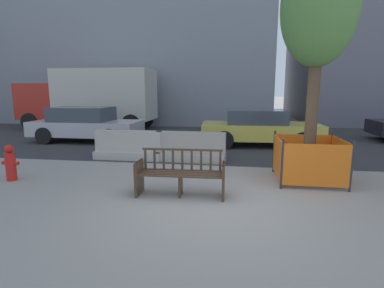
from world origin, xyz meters
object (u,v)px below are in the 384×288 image
street_bench (181,175)px  construction_fence (309,158)px  car_taxi_near (259,128)px  car_sedan_mid (86,124)px  jersey_barrier_left (129,147)px  fire_hydrant (10,164)px  delivery_truck (91,97)px  jersey_barrier_centre (191,149)px  street_tree (319,11)px

street_bench → construction_fence: bearing=27.0°
car_taxi_near → car_sedan_mid: size_ratio=1.02×
jersey_barrier_left → construction_fence: 5.01m
car_taxi_near → fire_hydrant: bearing=-137.8°
car_taxi_near → delivery_truck: bearing=157.3°
car_taxi_near → car_sedan_mid: 6.76m
street_bench → jersey_barrier_left: (-2.11, 2.91, -0.06)m
jersey_barrier_left → construction_fence: (4.76, -1.56, 0.18)m
street_bench → car_taxi_near: (1.87, 5.68, 0.27)m
jersey_barrier_centre → car_taxi_near: bearing=52.8°
car_sedan_mid → car_taxi_near: bearing=0.6°
street_bench → delivery_truck: (-6.36, 9.13, 1.29)m
car_sedan_mid → jersey_barrier_centre: bearing=-30.3°
car_taxi_near → car_sedan_mid: (-6.76, -0.07, 0.03)m
construction_fence → car_taxi_near: 4.41m
street_tree → car_taxi_near: bearing=100.2°
construction_fence → fire_hydrant: bearing=-171.8°
jersey_barrier_centre → fire_hydrant: bearing=-146.1°
street_bench → street_tree: bearing=27.0°
jersey_barrier_centre → jersey_barrier_left: bearing=179.7°
construction_fence → street_bench: bearing=-153.0°
street_tree → jersey_barrier_left: bearing=161.9°
jersey_barrier_left → delivery_truck: delivery_truck is taller
street_bench → fire_hydrant: bearing=174.3°
street_tree → construction_fence: size_ratio=3.54×
construction_fence → car_taxi_near: car_taxi_near is taller
car_sedan_mid → delivery_truck: size_ratio=0.62×
street_bench → car_taxi_near: size_ratio=0.40×
street_tree → construction_fence: bearing=-135.0°
jersey_barrier_left → street_tree: street_tree is taller
street_bench → fire_hydrant: street_bench is taller
street_tree → car_sedan_mid: street_tree is taller
street_tree → car_sedan_mid: 9.14m
car_sedan_mid → street_bench: bearing=-48.9°
jersey_barrier_centre → street_tree: street_tree is taller
street_tree → car_sedan_mid: size_ratio=1.16×
construction_fence → fire_hydrant: (-6.62, -0.95, -0.13)m
fire_hydrant → jersey_barrier_centre: bearing=33.9°
jersey_barrier_left → fire_hydrant: jersey_barrier_left is taller
car_sedan_mid → fire_hydrant: 5.30m
street_bench → car_taxi_near: car_taxi_near is taller
jersey_barrier_centre → construction_fence: (2.89, -1.55, 0.18)m
jersey_barrier_left → fire_hydrant: 3.12m
construction_fence → delivery_truck: 11.96m
delivery_truck → fire_hydrant: bearing=-74.7°
jersey_barrier_left → car_sedan_mid: 3.89m
street_bench → street_tree: (2.65, 1.35, 3.22)m
jersey_barrier_centre → fire_hydrant: jersey_barrier_centre is taller
jersey_barrier_left → construction_fence: bearing=-18.1°
jersey_barrier_left → jersey_barrier_centre: bearing=-0.3°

